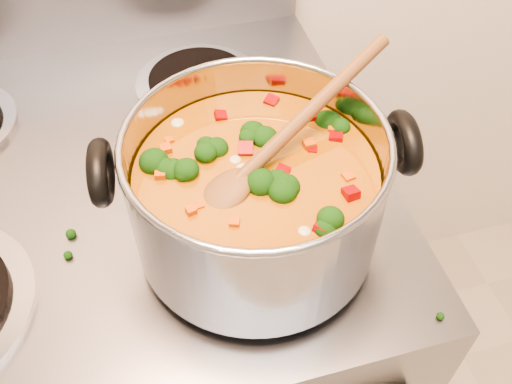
% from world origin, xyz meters
% --- Properties ---
extents(electric_range, '(0.78, 0.70, 1.08)m').
position_xyz_m(electric_range, '(-0.06, 1.16, 0.47)').
color(electric_range, gray).
rests_on(electric_range, ground).
extents(stockpot, '(0.34, 0.28, 0.17)m').
position_xyz_m(stockpot, '(0.13, 1.00, 1.01)').
color(stockpot, '#9B9AA2').
rests_on(stockpot, electric_range).
extents(wooden_spoon, '(0.26, 0.16, 0.09)m').
position_xyz_m(wooden_spoon, '(0.14, 1.01, 1.06)').
color(wooden_spoon, brown).
rests_on(wooden_spoon, stockpot).
extents(cooktop_crumbs, '(0.30, 0.34, 0.01)m').
position_xyz_m(cooktop_crumbs, '(0.24, 1.02, 0.92)').
color(cooktop_crumbs, black).
rests_on(cooktop_crumbs, electric_range).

